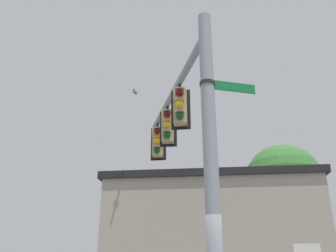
# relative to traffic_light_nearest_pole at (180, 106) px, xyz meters

# --- Properties ---
(signal_pole) EXTENTS (0.30, 0.30, 7.14)m
(signal_pole) POSITION_rel_traffic_light_nearest_pole_xyz_m (-0.79, 2.06, -2.22)
(signal_pole) COLOR gray
(signal_pole) RESTS_ON ground
(mast_arm) EXTENTS (2.21, 5.40, 0.20)m
(mast_arm) POSITION_rel_traffic_light_nearest_pole_xyz_m (0.22, -0.61, 0.80)
(mast_arm) COLOR gray
(traffic_light_nearest_pole) EXTENTS (0.54, 0.49, 1.31)m
(traffic_light_nearest_pole) POSITION_rel_traffic_light_nearest_pole_xyz_m (0.00, 0.00, 0.00)
(traffic_light_nearest_pole) COLOR black
(traffic_light_mid_inner) EXTENTS (0.54, 0.49, 1.31)m
(traffic_light_mid_inner) POSITION_rel_traffic_light_nearest_pole_xyz_m (0.53, -1.40, 0.00)
(traffic_light_mid_inner) COLOR black
(traffic_light_mid_outer) EXTENTS (0.54, 0.49, 1.31)m
(traffic_light_mid_outer) POSITION_rel_traffic_light_nearest_pole_xyz_m (1.06, -2.79, 0.00)
(traffic_light_mid_outer) COLOR black
(street_name_sign) EXTENTS (1.23, 0.59, 0.22)m
(street_name_sign) POSITION_rel_traffic_light_nearest_pole_xyz_m (-1.04, 1.96, -0.47)
(street_name_sign) COLOR #147238
(bird_flying) EXTENTS (0.25, 0.44, 0.08)m
(bird_flying) POSITION_rel_traffic_light_nearest_pole_xyz_m (2.26, -4.13, 2.72)
(bird_flying) COLOR gray
(storefront_building) EXTENTS (9.30, 7.23, 5.45)m
(storefront_building) POSITION_rel_traffic_light_nearest_pole_xyz_m (-0.65, -8.37, -3.05)
(storefront_building) COLOR #A89E89
(storefront_building) RESTS_ON ground
(tree_by_storefront) EXTENTS (3.50, 3.50, 7.10)m
(tree_by_storefront) POSITION_rel_traffic_light_nearest_pole_xyz_m (-3.96, -7.78, -0.49)
(tree_by_storefront) COLOR #4C3823
(tree_by_storefront) RESTS_ON ground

